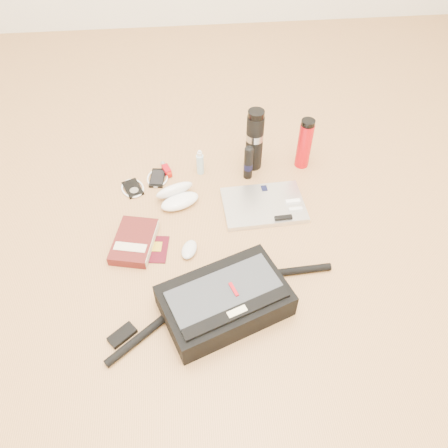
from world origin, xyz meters
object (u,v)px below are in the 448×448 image
object	(u,v)px
thermos_red	(305,144)
thermos_black	(255,140)
book	(135,242)
messenger_bag	(224,301)
laptop	(264,205)

from	to	relation	value
thermos_red	thermos_black	bearing A→B (deg)	176.29
book	thermos_red	world-z (taller)	thermos_red
book	thermos_red	size ratio (longest dim) A/B	1.03
book	thermos_red	xyz separation A→B (m)	(0.76, 0.41, 0.10)
messenger_bag	book	size ratio (longest dim) A/B	3.23
laptop	book	xyz separation A→B (m)	(-0.54, -0.16, 0.01)
thermos_black	thermos_red	size ratio (longest dim) A/B	1.21
thermos_black	thermos_red	distance (m)	0.23
laptop	thermos_red	world-z (taller)	thermos_red
messenger_bag	thermos_red	distance (m)	0.86
messenger_bag	laptop	distance (m)	0.53
thermos_black	book	bearing A→B (deg)	-141.25
messenger_bag	thermos_red	xyz separation A→B (m)	(0.44, 0.74, 0.07)
messenger_bag	thermos_red	world-z (taller)	thermos_red
laptop	thermos_red	size ratio (longest dim) A/B	1.43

